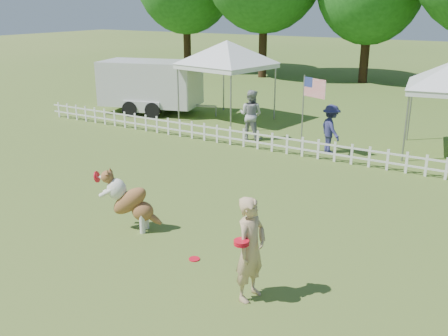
% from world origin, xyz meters
% --- Properties ---
extents(ground, '(120.00, 120.00, 0.00)m').
position_xyz_m(ground, '(0.00, 0.00, 0.00)').
color(ground, '#36591C').
rests_on(ground, ground).
extents(picket_fence, '(22.00, 0.08, 0.60)m').
position_xyz_m(picket_fence, '(0.00, 7.00, 0.30)').
color(picket_fence, silver).
rests_on(picket_fence, ground).
extents(handler, '(0.46, 0.65, 1.67)m').
position_xyz_m(handler, '(2.00, -0.44, 0.83)').
color(handler, tan).
rests_on(handler, ground).
extents(dog, '(1.27, 0.79, 1.24)m').
position_xyz_m(dog, '(-1.21, 0.48, 0.62)').
color(dog, brown).
rests_on(dog, ground).
extents(frisbee_on_turf, '(0.26, 0.26, 0.02)m').
position_xyz_m(frisbee_on_turf, '(0.58, 0.10, 0.01)').
color(frisbee_on_turf, red).
rests_on(frisbee_on_turf, ground).
extents(canopy_tent_left, '(3.34, 3.34, 2.98)m').
position_xyz_m(canopy_tent_left, '(-4.71, 10.06, 1.49)').
color(canopy_tent_left, white).
rests_on(canopy_tent_left, ground).
extents(cargo_trailer, '(5.35, 3.42, 2.18)m').
position_xyz_m(cargo_trailer, '(-8.15, 9.66, 1.09)').
color(cargo_trailer, silver).
rests_on(cargo_trailer, ground).
extents(flag_pole, '(0.87, 0.43, 2.36)m').
position_xyz_m(flag_pole, '(-0.47, 7.42, 1.18)').
color(flag_pole, gray).
rests_on(flag_pole, ground).
extents(spectator_a, '(0.84, 0.67, 1.67)m').
position_xyz_m(spectator_a, '(-2.53, 7.98, 0.84)').
color(spectator_a, '#9D9DA3').
rests_on(spectator_a, ground).
extents(spectator_b, '(1.06, 1.07, 1.48)m').
position_xyz_m(spectator_b, '(0.29, 7.85, 0.74)').
color(spectator_b, navy).
rests_on(spectator_b, ground).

